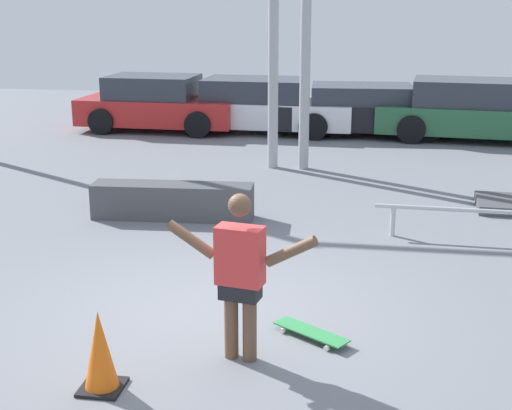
{
  "coord_description": "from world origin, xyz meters",
  "views": [
    {
      "loc": [
        1.54,
        -6.76,
        3.19
      ],
      "look_at": [
        0.19,
        1.72,
        0.71
      ],
      "focal_mm": 50.0,
      "sensor_mm": 36.0,
      "label": 1
    }
  ],
  "objects_px": {
    "skateboarder": "(240,271)",
    "grind_box": "(173,201)",
    "parked_car_black": "(367,110)",
    "parked_car_red": "(158,104)",
    "grind_rail": "(480,215)",
    "skateboard": "(311,332)",
    "parked_car_white": "(260,106)",
    "parked_car_green": "(472,111)",
    "traffic_cone": "(100,351)"
  },
  "relations": [
    {
      "from": "parked_car_white",
      "to": "parked_car_green",
      "type": "height_order",
      "value": "parked_car_green"
    },
    {
      "from": "skateboarder",
      "to": "parked_car_green",
      "type": "distance_m",
      "value": 11.91
    },
    {
      "from": "grind_box",
      "to": "parked_car_red",
      "type": "xyz_separation_m",
      "value": [
        -2.4,
        7.28,
        0.39
      ]
    },
    {
      "from": "skateboard",
      "to": "grind_rail",
      "type": "height_order",
      "value": "grind_rail"
    },
    {
      "from": "skateboard",
      "to": "parked_car_white",
      "type": "relative_size",
      "value": 0.17
    },
    {
      "from": "skateboarder",
      "to": "skateboard",
      "type": "distance_m",
      "value": 1.13
    },
    {
      "from": "skateboarder",
      "to": "grind_rail",
      "type": "xyz_separation_m",
      "value": [
        2.63,
        3.79,
        -0.5
      ]
    },
    {
      "from": "grind_box",
      "to": "parked_car_red",
      "type": "height_order",
      "value": "parked_car_red"
    },
    {
      "from": "parked_car_red",
      "to": "traffic_cone",
      "type": "height_order",
      "value": "parked_car_red"
    },
    {
      "from": "grind_rail",
      "to": "parked_car_green",
      "type": "relative_size",
      "value": 0.62
    },
    {
      "from": "skateboarder",
      "to": "grind_rail",
      "type": "height_order",
      "value": "skateboarder"
    },
    {
      "from": "parked_car_red",
      "to": "traffic_cone",
      "type": "xyz_separation_m",
      "value": [
        3.12,
        -12.16,
        -0.31
      ]
    },
    {
      "from": "parked_car_white",
      "to": "parked_car_green",
      "type": "xyz_separation_m",
      "value": [
        5.05,
        -0.24,
        0.03
      ]
    },
    {
      "from": "parked_car_red",
      "to": "skateboard",
      "type": "bearing_deg",
      "value": -64.66
    },
    {
      "from": "skateboarder",
      "to": "parked_car_white",
      "type": "xyz_separation_m",
      "value": [
        -1.61,
        11.64,
        -0.23
      ]
    },
    {
      "from": "parked_car_black",
      "to": "parked_car_green",
      "type": "relative_size",
      "value": 0.97
    },
    {
      "from": "grind_rail",
      "to": "traffic_cone",
      "type": "height_order",
      "value": "traffic_cone"
    },
    {
      "from": "skateboarder",
      "to": "parked_car_black",
      "type": "relative_size",
      "value": 0.35
    },
    {
      "from": "skateboarder",
      "to": "parked_car_black",
      "type": "height_order",
      "value": "skateboarder"
    },
    {
      "from": "grind_rail",
      "to": "parked_car_black",
      "type": "xyz_separation_m",
      "value": [
        -1.62,
        7.9,
        0.23
      ]
    },
    {
      "from": "parked_car_black",
      "to": "parked_car_green",
      "type": "xyz_separation_m",
      "value": [
        2.44,
        -0.29,
        0.08
      ]
    },
    {
      "from": "skateboarder",
      "to": "parked_car_red",
      "type": "relative_size",
      "value": 0.4
    },
    {
      "from": "grind_box",
      "to": "traffic_cone",
      "type": "distance_m",
      "value": 4.93
    },
    {
      "from": "grind_rail",
      "to": "parked_car_black",
      "type": "distance_m",
      "value": 8.07
    },
    {
      "from": "parked_car_green",
      "to": "grind_box",
      "type": "bearing_deg",
      "value": -120.52
    },
    {
      "from": "skateboarder",
      "to": "grind_box",
      "type": "height_order",
      "value": "skateboarder"
    },
    {
      "from": "traffic_cone",
      "to": "parked_car_red",
      "type": "bearing_deg",
      "value": 104.41
    },
    {
      "from": "skateboard",
      "to": "parked_car_green",
      "type": "height_order",
      "value": "parked_car_green"
    },
    {
      "from": "skateboard",
      "to": "parked_car_green",
      "type": "xyz_separation_m",
      "value": [
        2.84,
        10.89,
        0.61
      ]
    },
    {
      "from": "skateboard",
      "to": "parked_car_black",
      "type": "relative_size",
      "value": 0.18
    },
    {
      "from": "skateboarder",
      "to": "skateboard",
      "type": "xyz_separation_m",
      "value": [
        0.61,
        0.51,
        -0.8
      ]
    },
    {
      "from": "parked_car_green",
      "to": "traffic_cone",
      "type": "bearing_deg",
      "value": -105.05
    },
    {
      "from": "skateboarder",
      "to": "skateboard",
      "type": "height_order",
      "value": "skateboarder"
    },
    {
      "from": "grind_box",
      "to": "parked_car_red",
      "type": "relative_size",
      "value": 0.61
    },
    {
      "from": "skateboarder",
      "to": "traffic_cone",
      "type": "relative_size",
      "value": 2.2
    },
    {
      "from": "parked_car_red",
      "to": "traffic_cone",
      "type": "bearing_deg",
      "value": -73.95
    },
    {
      "from": "grind_rail",
      "to": "parked_car_white",
      "type": "bearing_deg",
      "value": 118.34
    },
    {
      "from": "skateboarder",
      "to": "parked_car_white",
      "type": "distance_m",
      "value": 11.76
    },
    {
      "from": "parked_car_white",
      "to": "parked_car_black",
      "type": "xyz_separation_m",
      "value": [
        2.61,
        0.05,
        -0.05
      ]
    },
    {
      "from": "skateboarder",
      "to": "parked_car_green",
      "type": "relative_size",
      "value": 0.34
    },
    {
      "from": "skateboard",
      "to": "parked_car_black",
      "type": "height_order",
      "value": "parked_car_black"
    },
    {
      "from": "grind_rail",
      "to": "traffic_cone",
      "type": "xyz_separation_m",
      "value": [
        -3.7,
        -4.51,
        -0.02
      ]
    },
    {
      "from": "skateboard",
      "to": "parked_car_green",
      "type": "distance_m",
      "value": 11.27
    },
    {
      "from": "grind_rail",
      "to": "parked_car_white",
      "type": "xyz_separation_m",
      "value": [
        -4.23,
        7.85,
        0.27
      ]
    },
    {
      "from": "grind_box",
      "to": "skateboard",
      "type": "bearing_deg",
      "value": -56.7
    },
    {
      "from": "skateboard",
      "to": "parked_car_red",
      "type": "bearing_deg",
      "value": 147.16
    },
    {
      "from": "parked_car_green",
      "to": "parked_car_black",
      "type": "bearing_deg",
      "value": 178.6
    },
    {
      "from": "traffic_cone",
      "to": "grind_rail",
      "type": "bearing_deg",
      "value": 50.64
    },
    {
      "from": "parked_car_black",
      "to": "parked_car_red",
      "type": "bearing_deg",
      "value": 179.31
    },
    {
      "from": "grind_box",
      "to": "grind_rail",
      "type": "relative_size",
      "value": 0.85
    }
  ]
}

